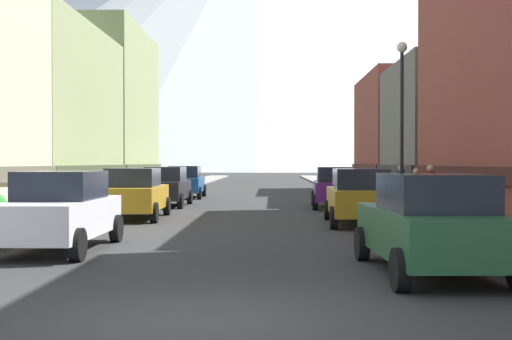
# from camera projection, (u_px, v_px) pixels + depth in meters

# --- Properties ---
(ground_plane) EXTENTS (400.00, 400.00, 0.00)m
(ground_plane) POSITION_uv_depth(u_px,v_px,m) (193.00, 322.00, 8.29)
(ground_plane) COLOR #303030
(sidewalk_left) EXTENTS (2.50, 100.00, 0.15)m
(sidewalk_left) POSITION_uv_depth(u_px,v_px,m) (160.00, 192.00, 43.42)
(sidewalk_left) COLOR gray
(sidewalk_left) RESTS_ON ground
(sidewalk_right) EXTENTS (2.50, 100.00, 0.15)m
(sidewalk_right) POSITION_uv_depth(u_px,v_px,m) (352.00, 192.00, 43.14)
(sidewalk_right) COLOR gray
(sidewalk_right) RESTS_ON ground
(storefront_left_2) EXTENTS (8.76, 12.49, 8.58)m
(storefront_left_2) POSITION_uv_depth(u_px,v_px,m) (8.00, 118.00, 32.21)
(storefront_left_2) COLOR #8C9966
(storefront_left_2) RESTS_ON ground
(storefront_left_3) EXTENTS (8.57, 11.96, 10.81)m
(storefront_left_3) POSITION_uv_depth(u_px,v_px,m) (83.00, 114.00, 44.71)
(storefront_left_3) COLOR #8C9966
(storefront_left_3) RESTS_ON ground
(storefront_right_2) EXTENTS (6.51, 9.81, 7.23)m
(storefront_right_2) POSITION_uv_depth(u_px,v_px,m) (454.00, 134.00, 35.09)
(storefront_right_2) COLOR #66605B
(storefront_right_2) RESTS_ON ground
(storefront_right_3) EXTENTS (9.06, 11.76, 8.01)m
(storefront_right_3) POSITION_uv_depth(u_px,v_px,m) (428.00, 135.00, 46.35)
(storefront_right_3) COLOR brown
(storefront_right_3) RESTS_ON ground
(car_left_0) EXTENTS (2.07, 4.40, 1.78)m
(car_left_0) POSITION_uv_depth(u_px,v_px,m) (59.00, 210.00, 15.03)
(car_left_0) COLOR silver
(car_left_0) RESTS_ON ground
(car_left_1) EXTENTS (2.18, 4.45, 1.78)m
(car_left_1) POSITION_uv_depth(u_px,v_px,m) (134.00, 193.00, 23.33)
(car_left_1) COLOR #B28419
(car_left_1) RESTS_ON ground
(car_left_2) EXTENTS (2.06, 4.40, 1.78)m
(car_left_2) POSITION_uv_depth(u_px,v_px,m) (165.00, 186.00, 30.14)
(car_left_2) COLOR black
(car_left_2) RESTS_ON ground
(car_left_3) EXTENTS (2.15, 4.44, 1.78)m
(car_left_3) POSITION_uv_depth(u_px,v_px,m) (185.00, 182.00, 37.18)
(car_left_3) COLOR #19478C
(car_left_3) RESTS_ON ground
(car_right_0) EXTENTS (2.22, 4.47, 1.78)m
(car_right_0) POSITION_uv_depth(u_px,v_px,m) (431.00, 224.00, 11.79)
(car_right_0) COLOR #265933
(car_right_0) RESTS_ON ground
(car_right_1) EXTENTS (2.17, 4.45, 1.78)m
(car_right_1) POSITION_uv_depth(u_px,v_px,m) (360.00, 196.00, 21.28)
(car_right_1) COLOR #B28419
(car_right_1) RESTS_ON ground
(car_right_2) EXTENTS (2.24, 4.48, 1.78)m
(car_right_2) POSITION_uv_depth(u_px,v_px,m) (336.00, 187.00, 29.09)
(car_right_2) COLOR #591E72
(car_right_2) RESTS_ON ground
(trash_bin_right) EXTENTS (0.59, 0.59, 0.98)m
(trash_bin_right) POSITION_uv_depth(u_px,v_px,m) (457.00, 209.00, 19.24)
(trash_bin_right) COLOR #4C5156
(trash_bin_right) RESTS_ON sidewalk_right
(potted_plant_1) EXTENTS (0.69, 0.69, 1.00)m
(potted_plant_1) POSITION_uv_depth(u_px,v_px,m) (421.00, 195.00, 26.74)
(potted_plant_1) COLOR #4C4C51
(potted_plant_1) RESTS_ON sidewalk_right
(pedestrian_0) EXTENTS (0.36, 0.36, 1.75)m
(pedestrian_0) POSITION_uv_depth(u_px,v_px,m) (430.00, 193.00, 22.11)
(pedestrian_0) COLOR maroon
(pedestrian_0) RESTS_ON sidewalk_right
(pedestrian_1) EXTENTS (0.36, 0.36, 1.61)m
(pedestrian_1) POSITION_uv_depth(u_px,v_px,m) (416.00, 192.00, 24.29)
(pedestrian_1) COLOR #333338
(pedestrian_1) RESTS_ON sidewalk_right
(pedestrian_2) EXTENTS (0.36, 0.36, 1.73)m
(pedestrian_2) POSITION_uv_depth(u_px,v_px,m) (401.00, 188.00, 27.12)
(pedestrian_2) COLOR navy
(pedestrian_2) RESTS_ON sidewalk_right
(streetlamp_right) EXTENTS (0.36, 0.36, 5.86)m
(streetlamp_right) POSITION_uv_depth(u_px,v_px,m) (402.00, 102.00, 22.32)
(streetlamp_right) COLOR black
(streetlamp_right) RESTS_ON sidewalk_right
(mountain_backdrop) EXTENTS (281.35, 281.35, 107.89)m
(mountain_backdrop) POSITION_uv_depth(u_px,v_px,m) (264.00, 33.00, 267.63)
(mountain_backdrop) COLOR silver
(mountain_backdrop) RESTS_ON ground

